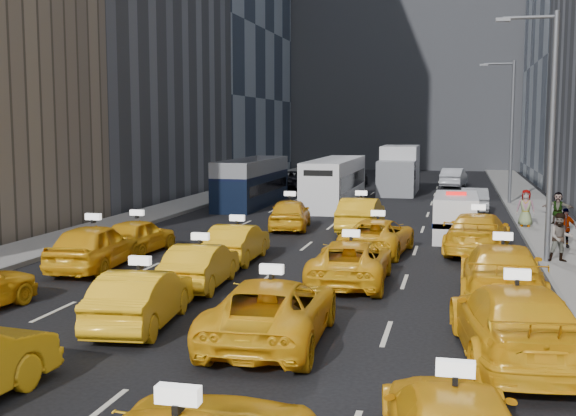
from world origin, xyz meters
name	(u,v)px	position (x,y,z in m)	size (l,w,h in m)	color
ground	(182,345)	(0.00, 0.00, 0.00)	(160.00, 160.00, 0.00)	black
sidewalk_west	(173,208)	(-10.50, 25.00, 0.07)	(3.00, 90.00, 0.15)	gray
sidewalk_east	(542,219)	(10.50, 25.00, 0.07)	(3.00, 90.00, 0.15)	gray
curb_west	(195,209)	(-9.05, 25.00, 0.09)	(0.15, 90.00, 0.18)	slate
curb_east	(513,218)	(9.05, 25.00, 0.09)	(0.15, 90.00, 0.18)	slate
streetlight_near	(549,128)	(9.18, 12.00, 4.92)	(2.15, 0.22, 9.00)	#595B60
streetlight_far	(510,127)	(9.18, 32.00, 4.92)	(2.15, 0.22, 9.00)	#595B60
taxi_5	(141,298)	(-1.58, 1.23, 0.73)	(1.55, 4.45, 1.47)	#F8B014
taxi_6	(272,310)	(1.95, 0.72, 0.76)	(2.51, 5.45, 1.51)	#F8B014
taxi_7	(515,323)	(7.37, 0.62, 0.84)	(2.35, 5.77, 1.68)	#F8B014
taxi_8	(94,246)	(-6.24, 7.51, 0.82)	(1.95, 4.83, 1.65)	#F8B014
taxi_9	(201,265)	(-1.64, 5.74, 0.69)	(1.47, 4.21, 1.39)	#F8B014
taxi_10	(351,262)	(2.84, 7.30, 0.71)	(2.34, 5.08, 1.41)	#F8B014
taxi_11	(502,272)	(7.39, 6.13, 0.83)	(2.32, 5.71, 1.66)	#F8B014
taxi_12	(138,236)	(-6.13, 10.80, 0.70)	(1.65, 4.11, 1.40)	#F8B014
taxi_13	(237,243)	(-1.81, 10.12, 0.70)	(1.49, 4.26, 1.40)	#F8B014
taxi_14	(378,236)	(3.08, 12.96, 0.69)	(2.29, 4.98, 1.38)	#F8B014
taxi_15	(478,233)	(6.91, 13.98, 0.80)	(2.25, 5.53, 1.60)	#F8B014
taxi_16	(290,214)	(-1.78, 18.60, 0.76)	(1.79, 4.46, 1.52)	#F8B014
taxi_17	(361,215)	(1.66, 18.71, 0.81)	(1.71, 4.90, 1.61)	#F8B014
nypd_van	(456,217)	(6.05, 17.60, 0.94)	(2.18, 4.97, 2.08)	white
double_decker	(252,183)	(-6.46, 28.19, 1.42)	(3.52, 10.10, 2.88)	black
city_bus	(335,182)	(-1.41, 29.45, 1.44)	(3.52, 11.45, 2.91)	silver
box_truck	(399,170)	(1.87, 38.49, 1.72)	(3.15, 7.78, 3.48)	silver
misc_car_0	(474,200)	(7.04, 28.05, 0.71)	(1.49, 4.28, 1.41)	#95979C
misc_car_1	(293,179)	(-6.82, 41.15, 0.68)	(2.24, 4.87, 1.35)	black
misc_car_2	(401,174)	(1.28, 47.88, 0.81)	(2.27, 5.57, 1.62)	gray
misc_car_3	(356,177)	(-2.09, 44.22, 0.73)	(1.72, 4.28, 1.46)	black
misc_car_4	(454,177)	(5.79, 44.90, 0.78)	(1.65, 4.72, 1.56)	#AFB1B7
pedestrian_1	(561,237)	(9.74, 11.96, 1.03)	(0.86, 0.47, 1.76)	gray
pedestrian_3	(565,228)	(10.32, 15.24, 0.94)	(0.93, 0.42, 1.59)	gray
pedestrian_4	(526,208)	(9.33, 21.15, 1.04)	(0.87, 0.48, 1.79)	gray
pedestrian_5	(558,208)	(10.97, 22.46, 0.95)	(1.48, 0.43, 1.59)	gray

